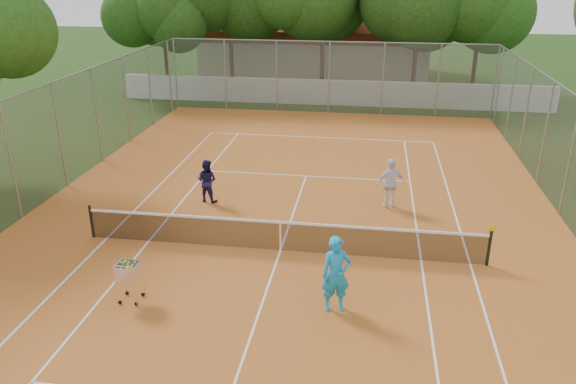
# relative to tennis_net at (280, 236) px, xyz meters

# --- Properties ---
(ground) EXTENTS (120.00, 120.00, 0.00)m
(ground) POSITION_rel_tennis_net_xyz_m (0.00, 0.00, -0.51)
(ground) COLOR #19340E
(ground) RESTS_ON ground
(court_pad) EXTENTS (18.00, 34.00, 0.02)m
(court_pad) POSITION_rel_tennis_net_xyz_m (0.00, 0.00, -0.50)
(court_pad) COLOR #B66223
(court_pad) RESTS_ON ground
(court_lines) EXTENTS (10.98, 23.78, 0.01)m
(court_lines) POSITION_rel_tennis_net_xyz_m (0.00, 0.00, -0.49)
(court_lines) COLOR white
(court_lines) RESTS_ON court_pad
(tennis_net) EXTENTS (11.88, 0.10, 0.98)m
(tennis_net) POSITION_rel_tennis_net_xyz_m (0.00, 0.00, 0.00)
(tennis_net) COLOR black
(tennis_net) RESTS_ON court_pad
(perimeter_fence) EXTENTS (18.00, 34.00, 4.00)m
(perimeter_fence) POSITION_rel_tennis_net_xyz_m (0.00, 0.00, 1.49)
(perimeter_fence) COLOR slate
(perimeter_fence) RESTS_ON ground
(boundary_wall) EXTENTS (26.00, 0.30, 1.50)m
(boundary_wall) POSITION_rel_tennis_net_xyz_m (0.00, 19.00, 0.24)
(boundary_wall) COLOR white
(boundary_wall) RESTS_ON ground
(clubhouse) EXTENTS (16.40, 9.00, 4.40)m
(clubhouse) POSITION_rel_tennis_net_xyz_m (-2.00, 29.00, 1.69)
(clubhouse) COLOR beige
(clubhouse) RESTS_ON ground
(tropical_trees) EXTENTS (29.00, 19.00, 10.00)m
(tropical_trees) POSITION_rel_tennis_net_xyz_m (0.00, 22.00, 4.49)
(tropical_trees) COLOR #14340D
(tropical_trees) RESTS_ON ground
(player_near) EXTENTS (0.82, 0.66, 1.96)m
(player_near) POSITION_rel_tennis_net_xyz_m (1.83, -2.83, 0.49)
(player_near) COLOR #1996D9
(player_near) RESTS_ON court_pad
(player_far_left) EXTENTS (0.86, 0.73, 1.56)m
(player_far_left) POSITION_rel_tennis_net_xyz_m (-3.20, 3.34, 0.29)
(player_far_left) COLOR #191643
(player_far_left) RESTS_ON court_pad
(player_far_right) EXTENTS (1.13, 0.80, 1.78)m
(player_far_right) POSITION_rel_tennis_net_xyz_m (3.26, 3.77, 0.40)
(player_far_right) COLOR white
(player_far_right) RESTS_ON court_pad
(ball_hopper) EXTENTS (0.61, 0.61, 1.16)m
(ball_hopper) POSITION_rel_tennis_net_xyz_m (-3.31, -3.22, 0.09)
(ball_hopper) COLOR silver
(ball_hopper) RESTS_ON court_pad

